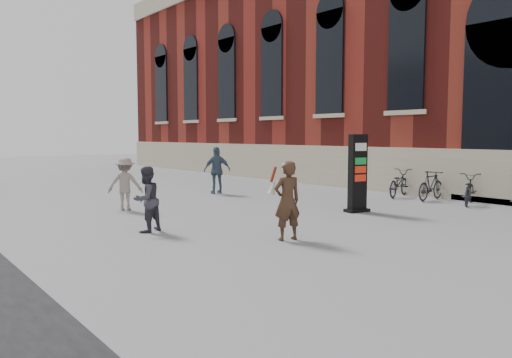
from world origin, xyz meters
TOP-DOWN VIEW (x-y plane):
  - ground at (0.00, 0.00)m, footprint 100.00×100.00m
  - station at (15.48, 6.00)m, footprint 12.15×44.50m
  - info_pylon at (4.49, 2.06)m, footprint 0.78×0.48m
  - woman at (0.17, 0.32)m, footprint 0.74×0.70m
  - pedestrian_a at (-1.83, 3.04)m, footprint 0.91×0.82m
  - pedestrian_b at (-0.80, 6.63)m, footprint 1.20×1.07m
  - pedestrian_c at (3.78, 8.49)m, footprint 1.16×0.72m
  - bike_4 at (8.60, 0.85)m, footprint 2.01×1.38m
  - bike_5 at (8.60, 2.24)m, footprint 1.78×0.67m
  - bike_6 at (8.60, 3.59)m, footprint 2.05×1.25m

SIDE VIEW (x-z plane):
  - ground at x=0.00m, z-range 0.00..0.00m
  - bike_4 at x=8.60m, z-range 0.00..1.00m
  - bike_6 at x=8.60m, z-range 0.00..1.02m
  - bike_5 at x=8.60m, z-range 0.00..1.04m
  - pedestrian_a at x=-1.83m, z-range 0.00..1.55m
  - pedestrian_b at x=-0.80m, z-range 0.00..1.62m
  - woman at x=0.17m, z-range 0.02..1.75m
  - pedestrian_c at x=3.78m, z-range 0.00..1.83m
  - info_pylon at x=4.49m, z-range 0.00..2.30m
  - station at x=15.48m, z-range -1.49..17.66m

